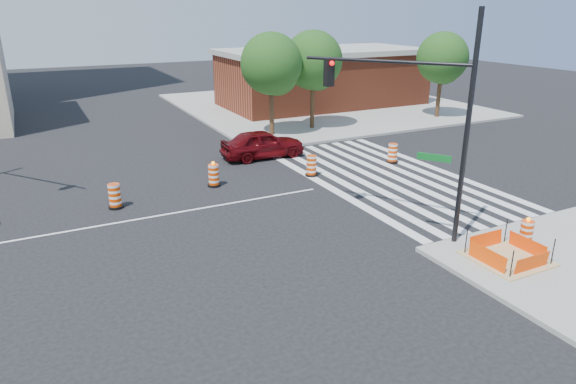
% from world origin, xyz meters
% --- Properties ---
extents(ground, '(120.00, 120.00, 0.00)m').
position_xyz_m(ground, '(0.00, 0.00, 0.00)').
color(ground, black).
rests_on(ground, ground).
extents(sidewalk_ne, '(22.00, 22.00, 0.15)m').
position_xyz_m(sidewalk_ne, '(18.00, 18.00, 0.07)').
color(sidewalk_ne, gray).
rests_on(sidewalk_ne, ground).
extents(crosswalk_east, '(6.75, 13.50, 0.01)m').
position_xyz_m(crosswalk_east, '(10.95, 0.00, 0.01)').
color(crosswalk_east, silver).
rests_on(crosswalk_east, ground).
extents(lane_centerline, '(14.00, 0.12, 0.01)m').
position_xyz_m(lane_centerline, '(0.00, 0.00, 0.01)').
color(lane_centerline, silver).
rests_on(lane_centerline, ground).
extents(excavation_pit, '(2.20, 2.20, 0.90)m').
position_xyz_m(excavation_pit, '(9.00, -9.00, 0.22)').
color(excavation_pit, tan).
rests_on(excavation_pit, ground).
extents(brick_storefront, '(16.50, 8.50, 4.60)m').
position_xyz_m(brick_storefront, '(18.00, 18.00, 2.32)').
color(brick_storefront, brown).
rests_on(brick_storefront, ground).
extents(red_coupe, '(4.55, 1.89, 1.54)m').
position_xyz_m(red_coupe, '(7.12, 5.79, 0.77)').
color(red_coupe, '#4F060A').
rests_on(red_coupe, ground).
extents(signal_pole_se, '(3.40, 4.78, 7.60)m').
position_xyz_m(signal_pole_se, '(7.58, -5.91, 4.67)').
color(signal_pole_se, black).
rests_on(signal_pole_se, ground).
extents(pit_drum, '(0.53, 0.53, 1.04)m').
position_xyz_m(pit_drum, '(10.32, -8.57, 0.58)').
color(pit_drum, black).
rests_on(pit_drum, ground).
extents(tree_north_c, '(3.76, 3.76, 6.40)m').
position_xyz_m(tree_north_c, '(9.67, 9.99, 4.29)').
color(tree_north_c, '#382314').
rests_on(tree_north_c, ground).
extents(tree_north_d, '(3.78, 3.78, 6.43)m').
position_xyz_m(tree_north_d, '(12.89, 10.55, 4.32)').
color(tree_north_d, '#382314').
rests_on(tree_north_d, ground).
extents(tree_north_e, '(3.64, 3.64, 6.18)m').
position_xyz_m(tree_north_e, '(22.94, 9.63, 4.15)').
color(tree_north_e, '#382314').
rests_on(tree_north_e, ground).
extents(median_drum_2, '(0.60, 0.60, 1.02)m').
position_xyz_m(median_drum_2, '(-1.31, 1.62, 0.48)').
color(median_drum_2, black).
rests_on(median_drum_2, ground).
extents(median_drum_3, '(0.60, 0.60, 1.18)m').
position_xyz_m(median_drum_3, '(3.17, 2.42, 0.49)').
color(median_drum_3, black).
rests_on(median_drum_3, ground).
extents(median_drum_4, '(0.60, 0.60, 1.02)m').
position_xyz_m(median_drum_4, '(7.89, 1.74, 0.48)').
color(median_drum_4, black).
rests_on(median_drum_4, ground).
extents(median_drum_5, '(0.60, 0.60, 1.02)m').
position_xyz_m(median_drum_5, '(12.81, 1.80, 0.48)').
color(median_drum_5, black).
rests_on(median_drum_5, ground).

